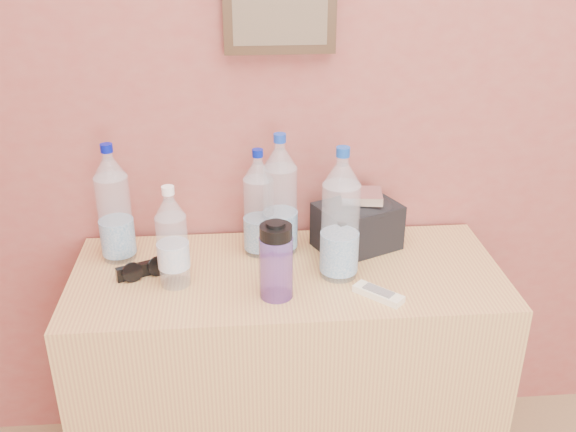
% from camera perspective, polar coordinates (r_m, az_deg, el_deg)
% --- Properties ---
extents(picture_frame, '(0.30, 0.03, 0.25)m').
position_cam_1_polar(picture_frame, '(1.77, -0.74, 18.21)').
color(picture_frame, '#382311').
rests_on(picture_frame, room_shell).
extents(dresser, '(1.17, 0.49, 0.73)m').
position_cam_1_polar(dresser, '(1.97, -0.06, -14.21)').
color(dresser, '#A78145').
rests_on(dresser, ground).
extents(pet_large_a, '(0.09, 0.09, 0.34)m').
position_cam_1_polar(pet_large_a, '(1.82, -15.18, 0.58)').
color(pet_large_a, silver).
rests_on(pet_large_a, dresser).
extents(pet_large_b, '(0.10, 0.10, 0.35)m').
position_cam_1_polar(pet_large_b, '(1.80, -0.71, 1.35)').
color(pet_large_b, silver).
rests_on(pet_large_b, dresser).
extents(pet_large_c, '(0.08, 0.08, 0.31)m').
position_cam_1_polar(pet_large_c, '(1.80, -2.61, 0.70)').
color(pet_large_c, '#C4E9F6').
rests_on(pet_large_c, dresser).
extents(pet_large_d, '(0.10, 0.10, 0.36)m').
position_cam_1_polar(pet_large_d, '(1.67, 4.67, -0.46)').
color(pet_large_d, silver).
rests_on(pet_large_d, dresser).
extents(pet_small, '(0.08, 0.08, 0.28)m').
position_cam_1_polar(pet_small, '(1.67, -10.23, -2.32)').
color(pet_small, silver).
rests_on(pet_small, dresser).
extents(nalgene_bottle, '(0.09, 0.09, 0.21)m').
position_cam_1_polar(nalgene_bottle, '(1.60, -1.06, -3.97)').
color(nalgene_bottle, '#653A9A').
rests_on(nalgene_bottle, dresser).
extents(sunglasses, '(0.16, 0.11, 0.04)m').
position_cam_1_polar(sunglasses, '(1.77, -12.69, -4.62)').
color(sunglasses, black).
rests_on(sunglasses, dresser).
extents(ac_remote, '(0.13, 0.12, 0.02)m').
position_cam_1_polar(ac_remote, '(1.66, 8.04, -6.88)').
color(ac_remote, white).
rests_on(ac_remote, dresser).
extents(toiletry_bag, '(0.27, 0.24, 0.15)m').
position_cam_1_polar(toiletry_bag, '(1.86, 6.17, -0.64)').
color(toiletry_bag, black).
rests_on(toiletry_bag, dresser).
extents(foil_packet, '(0.13, 0.11, 0.02)m').
position_cam_1_polar(foil_packet, '(1.82, 6.54, 1.79)').
color(foil_packet, silver).
rests_on(foil_packet, toiletry_bag).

